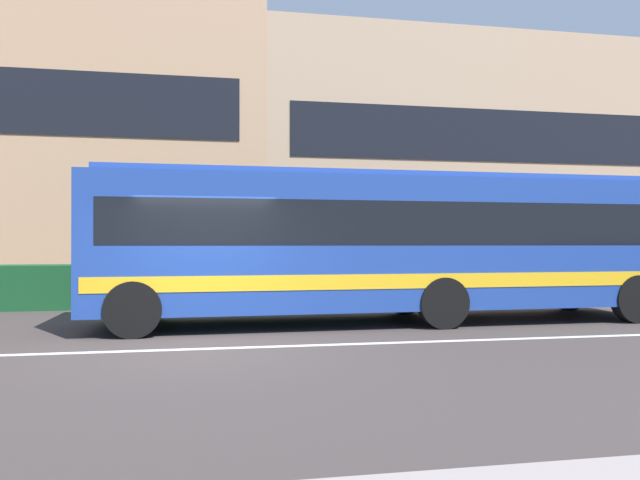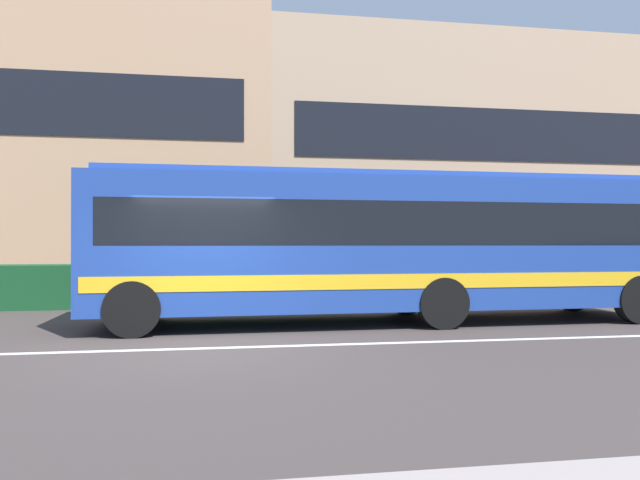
% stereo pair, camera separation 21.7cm
% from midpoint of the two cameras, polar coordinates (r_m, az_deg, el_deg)
% --- Properties ---
extents(ground_plane, '(160.00, 160.00, 0.00)m').
position_cam_midpoint_polar(ground_plane, '(9.38, -12.09, -10.52)').
color(ground_plane, '#433A38').
extents(lane_centre_line, '(60.00, 0.16, 0.01)m').
position_cam_midpoint_polar(lane_centre_line, '(9.38, -12.09, -10.49)').
color(lane_centre_line, silver).
rests_on(lane_centre_line, ground_plane).
extents(hedge_row_far, '(14.44, 1.10, 1.11)m').
position_cam_midpoint_polar(hedge_row_far, '(15.91, -21.09, -4.28)').
color(hedge_row_far, '#174E27').
rests_on(hedge_row_far, ground_plane).
extents(apartment_block_right, '(20.90, 8.32, 10.02)m').
position_cam_midpoint_polar(apartment_block_right, '(27.73, 15.89, 6.63)').
color(apartment_block_right, tan).
rests_on(apartment_block_right, ground_plane).
extents(transit_bus, '(12.11, 2.74, 3.08)m').
position_cam_midpoint_polar(transit_bus, '(12.23, 6.23, -0.12)').
color(transit_bus, '#204199').
rests_on(transit_bus, ground_plane).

